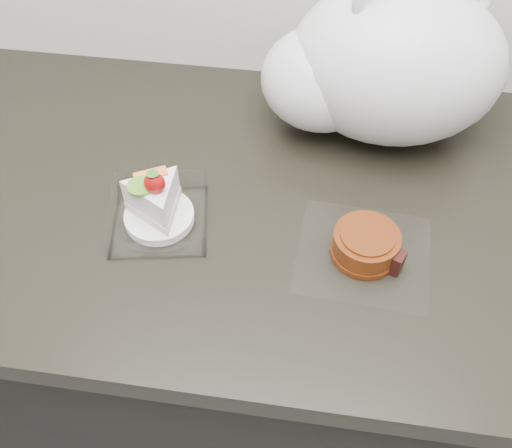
% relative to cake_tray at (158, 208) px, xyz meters
% --- Properties ---
extents(counter, '(2.04, 0.64, 0.90)m').
position_rel_cake_tray_xyz_m(counter, '(0.13, 0.07, -0.48)').
color(counter, black).
rests_on(counter, ground).
extents(cake_tray, '(0.16, 0.16, 0.11)m').
position_rel_cake_tray_xyz_m(cake_tray, '(0.00, 0.00, 0.00)').
color(cake_tray, white).
rests_on(cake_tray, counter).
extents(mooncake_wrap, '(0.19, 0.18, 0.04)m').
position_rel_cake_tray_xyz_m(mooncake_wrap, '(0.29, -0.02, -0.01)').
color(mooncake_wrap, white).
rests_on(mooncake_wrap, counter).
extents(plastic_bag, '(0.42, 0.35, 0.30)m').
position_rel_cake_tray_xyz_m(plastic_bag, '(0.29, 0.25, 0.09)').
color(plastic_bag, silver).
rests_on(plastic_bag, counter).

